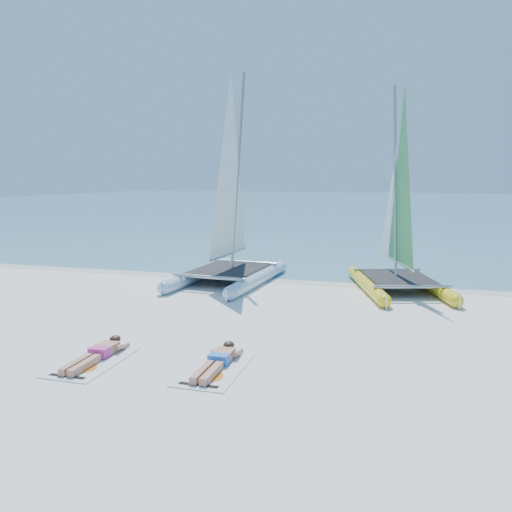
% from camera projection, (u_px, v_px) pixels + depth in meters
% --- Properties ---
extents(ground, '(140.00, 140.00, 0.00)m').
position_uv_depth(ground, '(249.00, 325.00, 11.83)').
color(ground, white).
rests_on(ground, ground).
extents(sea, '(140.00, 115.00, 0.01)m').
position_uv_depth(sea, '(373.00, 203.00, 71.74)').
color(sea, '#70ADBB').
rests_on(sea, ground).
extents(wet_sand_strip, '(140.00, 1.40, 0.01)m').
position_uv_depth(wet_sand_strip, '(295.00, 280.00, 17.06)').
color(wet_sand_strip, silver).
rests_on(wet_sand_strip, ground).
extents(catamaran_blue, '(2.97, 5.50, 7.24)m').
position_uv_depth(catamaran_blue, '(229.00, 217.00, 16.45)').
color(catamaran_blue, '#BBE5F6').
rests_on(catamaran_blue, ground).
extents(catamaran_yellow, '(3.54, 5.29, 6.57)m').
position_uv_depth(catamaran_yellow, '(396.00, 222.00, 15.63)').
color(catamaran_yellow, yellow).
rests_on(catamaran_yellow, ground).
extents(towel_a, '(1.00, 1.85, 0.02)m').
position_uv_depth(towel_a, '(92.00, 362.00, 9.38)').
color(towel_a, silver).
rests_on(towel_a, ground).
extents(sunbather_a, '(0.37, 1.73, 0.26)m').
position_uv_depth(sunbather_a, '(98.00, 353.00, 9.55)').
color(sunbather_a, tan).
rests_on(sunbather_a, towel_a).
extents(towel_b, '(1.00, 1.85, 0.02)m').
position_uv_depth(towel_b, '(214.00, 369.00, 9.02)').
color(towel_b, silver).
rests_on(towel_b, ground).
extents(sunbather_b, '(0.37, 1.73, 0.26)m').
position_uv_depth(sunbather_b, '(218.00, 360.00, 9.18)').
color(sunbather_b, tan).
rests_on(sunbather_b, towel_b).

